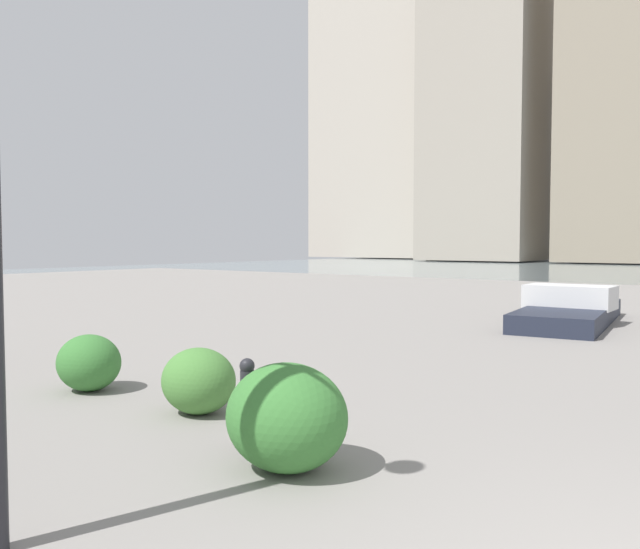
% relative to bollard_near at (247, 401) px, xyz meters
% --- Properties ---
extents(building_annex, '(11.26, 15.25, 29.91)m').
position_rel_bollard_near_xyz_m(building_annex, '(22.28, -62.65, 14.56)').
color(building_annex, '#9E9384').
rests_on(building_annex, ground).
extents(building_highrise, '(16.93, 12.97, 36.12)m').
position_rel_bollard_near_xyz_m(building_highrise, '(37.93, -67.45, 17.66)').
color(building_highrise, '#B2A899').
rests_on(building_highrise, ground).
extents(bollard_near, '(0.13, 0.13, 0.76)m').
position_rel_bollard_near_xyz_m(bollard_near, '(0.00, 0.00, 0.00)').
color(bollard_near, '#232328').
rests_on(bollard_near, ground).
extents(shrub_low, '(0.79, 0.71, 0.67)m').
position_rel_bollard_near_xyz_m(shrub_low, '(1.12, -0.48, -0.06)').
color(shrub_low, '#477F38').
rests_on(shrub_low, ground).
extents(shrub_wide, '(0.78, 0.71, 0.67)m').
position_rel_bollard_near_xyz_m(shrub_wide, '(2.91, -0.39, -0.06)').
color(shrub_wide, '#387533').
rests_on(shrub_wide, ground).
extents(shrub_tall, '(0.97, 0.87, 0.83)m').
position_rel_bollard_near_xyz_m(shrub_tall, '(-0.63, 0.23, 0.01)').
color(shrub_tall, '#387533').
rests_on(shrub_tall, ground).
extents(boat, '(2.12, 5.08, 0.95)m').
position_rel_bollard_near_xyz_m(boat, '(0.11, -10.26, -0.19)').
color(boat, '#1E2333').
rests_on(boat, ground).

